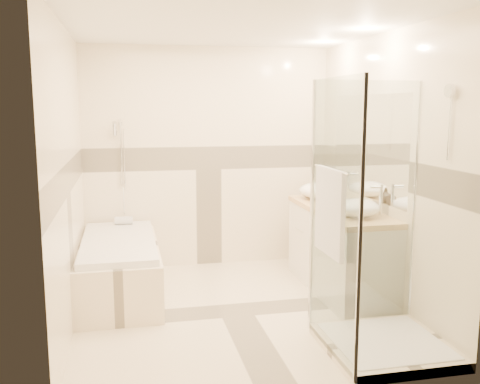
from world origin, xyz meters
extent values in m
cube|color=beige|center=(0.00, 0.00, -0.01)|extent=(2.80, 3.00, 0.01)
cube|color=white|center=(0.00, 0.00, 2.50)|extent=(2.80, 3.00, 0.01)
cube|color=beige|center=(0.00, 1.50, 1.25)|extent=(2.80, 0.01, 2.50)
cube|color=beige|center=(0.00, -1.50, 1.25)|extent=(2.80, 0.01, 2.50)
cube|color=beige|center=(-1.40, 0.00, 1.25)|extent=(0.01, 3.00, 2.50)
cube|color=beige|center=(1.40, 0.00, 1.25)|extent=(0.01, 3.00, 2.50)
cube|color=white|center=(1.39, 0.30, 1.45)|extent=(0.01, 1.60, 1.00)
cylinder|color=silver|center=(-0.97, 1.47, 1.35)|extent=(0.02, 0.02, 0.70)
cube|color=beige|center=(-1.02, 0.65, 0.25)|extent=(0.75, 1.70, 0.50)
cube|color=white|center=(-1.02, 0.65, 0.53)|extent=(0.69, 1.60, 0.06)
ellipsoid|color=white|center=(-1.02, 0.65, 0.48)|extent=(0.56, 1.40, 0.16)
cube|color=white|center=(1.12, 0.30, 0.40)|extent=(0.55, 1.60, 0.80)
cylinder|color=silver|center=(0.83, -0.10, 0.55)|extent=(0.01, 0.24, 0.01)
cylinder|color=silver|center=(0.83, 0.70, 0.55)|extent=(0.01, 0.24, 0.01)
cube|color=#E2B978|center=(1.12, 0.30, 0.83)|extent=(0.57, 1.62, 0.05)
cube|color=beige|center=(0.95, -1.05, 0.04)|extent=(0.90, 0.90, 0.08)
cube|color=white|center=(0.95, -1.05, 0.09)|extent=(0.80, 0.80, 0.01)
cube|color=white|center=(0.51, -1.05, 1.04)|extent=(0.01, 0.90, 2.00)
cube|color=white|center=(0.95, -0.61, 1.04)|extent=(0.90, 0.01, 2.00)
cylinder|color=silver|center=(0.50, -1.50, 1.04)|extent=(0.03, 0.03, 2.00)
cylinder|color=silver|center=(0.50, -0.60, 1.04)|extent=(0.03, 0.03, 2.00)
cylinder|color=silver|center=(1.40, -0.60, 1.04)|extent=(0.03, 0.03, 2.00)
cylinder|color=silver|center=(1.36, -1.05, 1.95)|extent=(0.03, 0.10, 0.10)
cylinder|color=silver|center=(0.47, -1.05, 1.40)|extent=(0.02, 0.60, 0.02)
cube|color=silver|center=(0.47, -1.05, 1.10)|extent=(0.04, 0.48, 0.62)
ellipsoid|color=white|center=(1.10, 0.85, 0.94)|extent=(0.43, 0.43, 0.17)
ellipsoid|color=white|center=(1.10, -0.13, 0.93)|extent=(0.41, 0.41, 0.16)
cylinder|color=silver|center=(1.33, 0.85, 0.99)|extent=(0.03, 0.03, 0.28)
cylinder|color=silver|center=(1.28, 0.85, 1.11)|extent=(0.10, 0.02, 0.02)
cylinder|color=silver|center=(1.33, -0.13, 0.99)|extent=(0.03, 0.03, 0.29)
cylinder|color=silver|center=(1.28, -0.13, 1.12)|extent=(0.10, 0.02, 0.02)
imported|color=black|center=(1.10, 0.31, 0.92)|extent=(0.09, 0.09, 0.14)
imported|color=black|center=(1.10, 0.43, 0.93)|extent=(0.15, 0.15, 0.16)
cube|color=silver|center=(1.10, 1.02, 0.89)|extent=(0.19, 0.28, 0.08)
cylinder|color=silver|center=(-0.97, 1.31, 0.60)|extent=(0.19, 0.09, 0.09)
camera|label=1|loc=(-0.93, -4.54, 1.84)|focal=40.00mm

